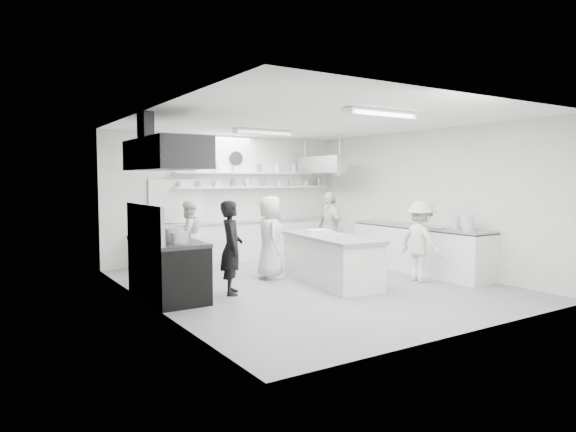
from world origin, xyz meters
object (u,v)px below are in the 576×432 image
back_counter (245,241)px  cook_stove (231,248)px  right_counter (420,250)px  stove (168,271)px  cook_back (188,234)px  prep_island (330,261)px

back_counter → cook_stove: (-1.90, -3.13, 0.34)m
right_counter → stove: bearing=173.5°
back_counter → cook_stove: bearing=-121.2°
back_counter → stove: bearing=-136.0°
stove → cook_stove: size_ratio=1.13×
cook_back → prep_island: bearing=100.6°
back_counter → right_counter: 4.13m
right_counter → prep_island: 2.29m
back_counter → right_counter: (2.35, -3.40, 0.01)m
back_counter → cook_back: size_ratio=3.37×
stove → cook_back: 2.77m
stove → cook_back: size_ratio=1.21×
stove → back_counter: 4.03m
stove → prep_island: bearing=-9.8°
cook_back → back_counter: bearing=174.5°
cook_stove → stove: bearing=96.2°
prep_island → cook_stove: bearing=-178.2°
right_counter → cook_stove: cook_stove is taller
stove → right_counter: right_counter is taller
stove → right_counter: bearing=-6.5°
stove → right_counter: size_ratio=0.55×
right_counter → cook_back: cook_back is taller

